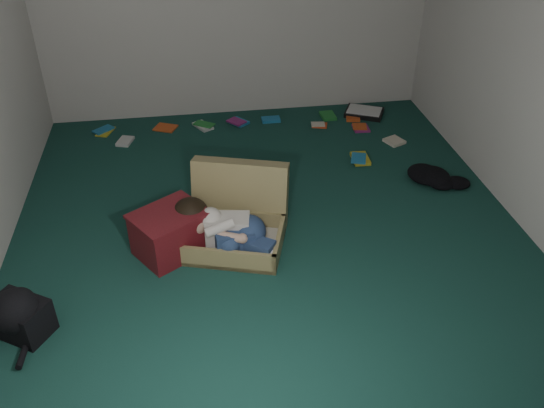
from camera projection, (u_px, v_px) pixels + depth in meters
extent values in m
plane|color=#153F36|center=(269.00, 230.00, 4.56)|extent=(4.50, 4.50, 0.00)
plane|color=silver|center=(364.00, 312.00, 1.99)|extent=(4.50, 0.00, 4.50)
cube|color=#958652|center=(232.00, 239.00, 4.33)|extent=(0.88, 0.74, 0.17)
cube|color=beige|center=(232.00, 243.00, 4.35)|extent=(0.80, 0.65, 0.02)
cube|color=#958652|center=(240.00, 194.00, 4.51)|extent=(0.78, 0.44, 0.55)
cube|color=beige|center=(228.00, 230.00, 4.26)|extent=(0.35, 0.23, 0.24)
sphere|color=tan|center=(195.00, 223.00, 4.23)|extent=(0.20, 0.20, 0.20)
ellipsoid|color=black|center=(191.00, 214.00, 4.26)|extent=(0.27, 0.28, 0.23)
ellipsoid|color=navy|center=(250.00, 231.00, 4.25)|extent=(0.25, 0.28, 0.23)
cube|color=navy|center=(235.00, 241.00, 4.17)|extent=(0.29, 0.16, 0.15)
cube|color=navy|center=(257.00, 247.00, 4.16)|extent=(0.28, 0.25, 0.12)
sphere|color=white|center=(271.00, 248.00, 4.18)|extent=(0.12, 0.12, 0.12)
sphere|color=white|center=(270.00, 255.00, 4.13)|extent=(0.11, 0.11, 0.11)
cylinder|color=tan|center=(231.00, 237.00, 4.11)|extent=(0.21, 0.12, 0.07)
cube|color=maroon|center=(171.00, 234.00, 4.25)|extent=(0.62, 0.59, 0.32)
cube|color=maroon|center=(168.00, 215.00, 4.15)|extent=(0.64, 0.61, 0.02)
cube|color=black|center=(364.00, 112.00, 6.32)|extent=(0.49, 0.44, 0.05)
cube|color=white|center=(364.00, 110.00, 6.30)|extent=(0.44, 0.39, 0.01)
cube|color=gold|center=(106.00, 131.00, 5.98)|extent=(0.19, 0.14, 0.02)
cube|color=#CC4B1B|center=(166.00, 128.00, 6.05)|extent=(0.24, 0.23, 0.02)
cube|color=silver|center=(203.00, 126.00, 6.07)|extent=(0.19, 0.22, 0.02)
cube|color=teal|center=(271.00, 120.00, 6.20)|extent=(0.20, 0.23, 0.02)
cube|color=#D64219|center=(320.00, 125.00, 6.09)|extent=(0.24, 0.22, 0.02)
cube|color=#227F31|center=(328.00, 116.00, 6.28)|extent=(0.20, 0.16, 0.02)
cube|color=#862169|center=(361.00, 128.00, 6.03)|extent=(0.24, 0.23, 0.02)
cube|color=beige|center=(394.00, 142.00, 5.78)|extent=(0.18, 0.21, 0.02)
cube|color=gold|center=(360.00, 159.00, 5.49)|extent=(0.21, 0.23, 0.02)
cube|color=#CC4B1B|center=(353.00, 118.00, 6.24)|extent=(0.23, 0.21, 0.02)
cube|color=silver|center=(125.00, 142.00, 5.78)|extent=(0.21, 0.17, 0.02)
cube|color=teal|center=(238.00, 122.00, 6.15)|extent=(0.23, 0.24, 0.02)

